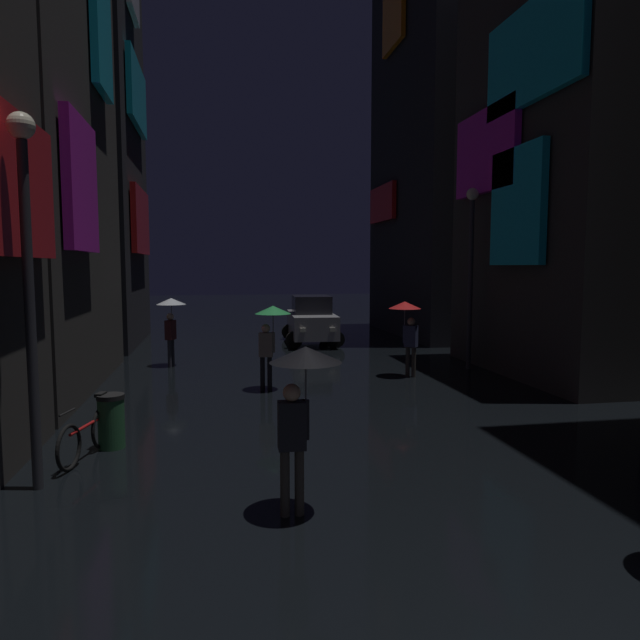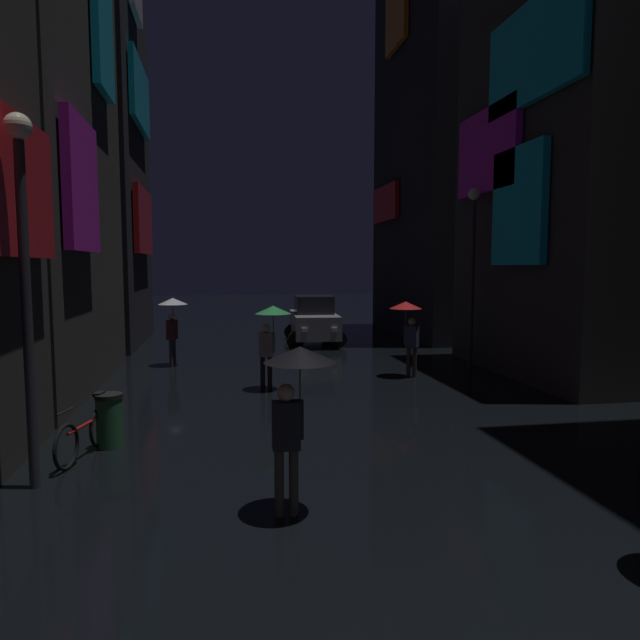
# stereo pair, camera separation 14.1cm
# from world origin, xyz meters

# --- Properties ---
(building_left_far) EXTENTS (4.25, 7.04, 22.39)m
(building_left_far) POSITION_xyz_m (-7.48, 21.52, 11.19)
(building_left_far) COLOR black
(building_left_far) RESTS_ON ground
(building_right_mid) EXTENTS (4.25, 7.12, 12.07)m
(building_right_mid) POSITION_xyz_m (7.47, 12.55, 6.05)
(building_right_mid) COLOR #33302D
(building_right_mid) RESTS_ON ground
(building_right_far) EXTENTS (4.25, 8.66, 18.77)m
(building_right_far) POSITION_xyz_m (7.49, 22.33, 9.39)
(building_right_far) COLOR black
(building_right_far) RESTS_ON ground
(pedestrian_near_crossing_green) EXTENTS (0.90, 0.90, 2.12)m
(pedestrian_near_crossing_green) POSITION_xyz_m (-1.17, 11.77, 1.67)
(pedestrian_near_crossing_green) COLOR black
(pedestrian_near_crossing_green) RESTS_ON ground
(pedestrian_midstreet_left_clear) EXTENTS (0.90, 0.90, 2.12)m
(pedestrian_midstreet_left_clear) POSITION_xyz_m (-3.87, 15.73, 1.67)
(pedestrian_midstreet_left_clear) COLOR #2D2D38
(pedestrian_midstreet_left_clear) RESTS_ON ground
(pedestrian_far_right_red) EXTENTS (0.90, 0.90, 2.12)m
(pedestrian_far_right_red) POSITION_xyz_m (2.75, 12.82, 1.67)
(pedestrian_far_right_red) COLOR #38332D
(pedestrian_far_right_red) RESTS_ON ground
(pedestrian_foreground_left_black) EXTENTS (0.90, 0.90, 2.12)m
(pedestrian_foreground_left_black) POSITION_xyz_m (-1.49, 4.50, 1.67)
(pedestrian_foreground_left_black) COLOR #38332D
(pedestrian_foreground_left_black) RESTS_ON ground
(bicycle_parked_at_storefront) EXTENTS (0.52, 1.77, 0.96)m
(bicycle_parked_at_storefront) POSITION_xyz_m (-4.60, 7.18, 0.39)
(bicycle_parked_at_storefront) COLOR black
(bicycle_parked_at_storefront) RESTS_ON ground
(car_distant) EXTENTS (2.42, 4.23, 1.92)m
(car_distant) POSITION_xyz_m (1.28, 20.16, 0.93)
(car_distant) COLOR #99999E
(car_distant) RESTS_ON ground
(streetlamp_left_near) EXTENTS (0.36, 0.36, 5.13)m
(streetlamp_left_near) POSITION_xyz_m (-5.00, 5.97, 3.24)
(streetlamp_left_near) COLOR #2D2D33
(streetlamp_left_near) RESTS_ON ground
(streetlamp_right_far) EXTENTS (0.36, 0.36, 5.40)m
(streetlamp_right_far) POSITION_xyz_m (5.00, 13.62, 3.38)
(streetlamp_right_far) COLOR #2D2D33
(streetlamp_right_far) RESTS_ON ground
(trash_bin) EXTENTS (0.46, 0.46, 0.93)m
(trash_bin) POSITION_xyz_m (-4.30, 7.67, 0.47)
(trash_bin) COLOR #265933
(trash_bin) RESTS_ON ground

